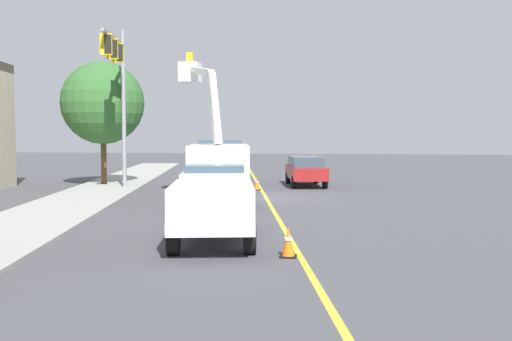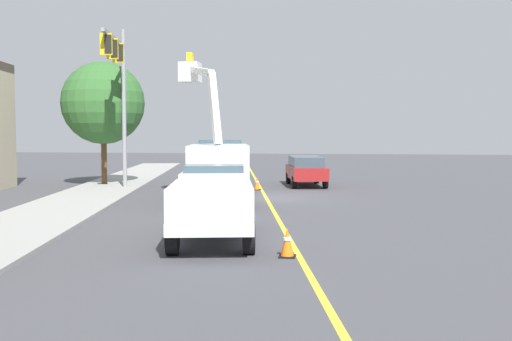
{
  "view_description": "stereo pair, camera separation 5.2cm",
  "coord_description": "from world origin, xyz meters",
  "views": [
    {
      "loc": [
        -26.74,
        -3.67,
        3.0
      ],
      "look_at": [
        -1.81,
        0.2,
        1.4
      ],
      "focal_mm": 40.8,
      "sensor_mm": 36.0,
      "label": 1
    },
    {
      "loc": [
        -26.73,
        -3.72,
        3.0
      ],
      "look_at": [
        -1.81,
        0.2,
        1.4
      ],
      "focal_mm": 40.8,
      "sensor_mm": 36.0,
      "label": 2
    }
  ],
  "objects": [
    {
      "name": "ground",
      "position": [
        0.0,
        0.0,
        0.0
      ],
      "size": [
        120.0,
        120.0,
        0.0
      ],
      "primitive_type": "plane",
      "color": "#47474C"
    },
    {
      "name": "utility_bucket_truck",
      "position": [
        -0.85,
        2.07,
        1.61
      ],
      "size": [
        8.53,
        4.08,
        6.74
      ],
      "color": "silver",
      "rests_on": "ground"
    },
    {
      "name": "lane_centre_stripe",
      "position": [
        0.0,
        0.0,
        0.0
      ],
      "size": [
        49.03,
        10.12,
        0.01
      ],
      "primitive_type": "cube",
      "rotation": [
        0.0,
        0.0,
        0.2
      ],
      "color": "yellow",
      "rests_on": "ground"
    },
    {
      "name": "traffic_cone_mid_front",
      "position": [
        3.75,
        1.03,
        0.35
      ],
      "size": [
        0.4,
        0.4,
        0.72
      ],
      "color": "black",
      "rests_on": "ground"
    },
    {
      "name": "street_tree_right",
      "position": [
        4.84,
        10.08,
        4.74
      ],
      "size": [
        4.71,
        4.71,
        7.11
      ],
      "color": "brown",
      "rests_on": "ground"
    },
    {
      "name": "traffic_signal_mast",
      "position": [
        1.64,
        7.83,
        5.89
      ],
      "size": [
        5.04,
        1.25,
        8.54
      ],
      "color": "gray",
      "rests_on": "ground"
    },
    {
      "name": "service_pickup_truck",
      "position": [
        -11.03,
        -0.03,
        1.12
      ],
      "size": [
        5.91,
        3.17,
        2.06
      ],
      "color": "white",
      "rests_on": "ground"
    },
    {
      "name": "traffic_cone_leading",
      "position": [
        -12.81,
        -2.3,
        0.36
      ],
      "size": [
        0.4,
        0.4,
        0.73
      ],
      "color": "black",
      "rests_on": "ground"
    },
    {
      "name": "sidewalk_far_side",
      "position": [
        -1.67,
        8.2,
        0.06
      ],
      "size": [
        59.51,
        15.49,
        0.12
      ],
      "primitive_type": "cube",
      "rotation": [
        0.0,
        0.0,
        0.2
      ],
      "color": "#9E9E99",
      "rests_on": "ground"
    },
    {
      "name": "passing_minivan",
      "position": [
        6.65,
        -1.38,
        0.97
      ],
      "size": [
        5.08,
        2.82,
        1.69
      ],
      "color": "maroon",
      "rests_on": "ground"
    }
  ]
}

